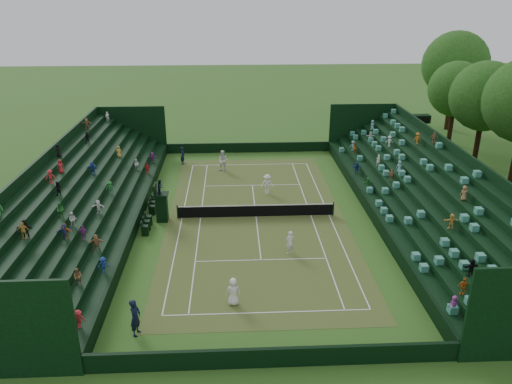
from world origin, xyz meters
TOP-DOWN VIEW (x-y plane):
  - ground at (0.00, 0.00)m, footprint 160.00×160.00m
  - court_surface at (0.00, 0.00)m, footprint 12.97×26.77m
  - perimeter_wall_north at (0.00, 15.88)m, footprint 17.17×0.20m
  - perimeter_wall_south at (0.00, -15.88)m, footprint 17.17×0.20m
  - perimeter_wall_east at (8.48, 0.00)m, footprint 0.20×31.77m
  - perimeter_wall_west at (-8.48, 0.00)m, footprint 0.20×31.77m
  - north_grandstand at (12.66, 0.00)m, footprint 6.60×32.00m
  - south_grandstand at (-12.66, 0.00)m, footprint 6.60×32.00m
  - tennis_net at (0.00, 0.00)m, footprint 11.67×0.10m
  - scoreboard_tower at (17.75, 16.00)m, footprint 2.00×1.00m
  - umpire_chair at (-6.87, -0.30)m, footprint 1.02×1.02m
  - courtside_chairs at (-7.78, -0.07)m, footprint 0.47×5.44m
  - player_near_west at (-1.76, -11.03)m, footprint 0.78×0.52m
  - player_near_east at (1.89, -5.62)m, footprint 0.67×0.54m
  - player_far_west at (-2.53, 10.25)m, footprint 1.06×0.88m
  - player_far_east at (1.15, 4.50)m, footprint 1.12×0.68m
  - line_judge_north at (-6.46, 12.35)m, footprint 0.53×0.70m
  - line_judge_south at (-6.53, -13.30)m, footprint 0.63×0.81m

SIDE VIEW (x-z plane):
  - ground at x=0.00m, z-range 0.00..0.00m
  - court_surface at x=0.00m, z-range 0.00..0.01m
  - courtside_chairs at x=-7.78m, z-range -0.12..0.89m
  - perimeter_wall_north at x=0.00m, z-range 0.00..1.00m
  - perimeter_wall_south at x=0.00m, z-range 0.00..1.00m
  - perimeter_wall_east at x=8.48m, z-range 0.00..1.00m
  - perimeter_wall_west at x=-8.48m, z-range 0.00..1.00m
  - tennis_net at x=0.00m, z-range 0.00..1.06m
  - player_near_east at x=1.89m, z-range 0.00..1.58m
  - player_near_west at x=-1.76m, z-range 0.00..1.59m
  - player_far_east at x=1.15m, z-range 0.00..1.69m
  - line_judge_north at x=-6.46m, z-range 0.00..1.72m
  - line_judge_south at x=-6.53m, z-range 0.00..1.96m
  - player_far_west at x=-2.53m, z-range 0.00..1.97m
  - umpire_chair at x=-6.87m, z-range -0.23..2.96m
  - north_grandstand at x=12.66m, z-range -0.90..4.00m
  - south_grandstand at x=-12.66m, z-range -0.90..4.00m
  - scoreboard_tower at x=17.75m, z-range 1.29..4.99m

